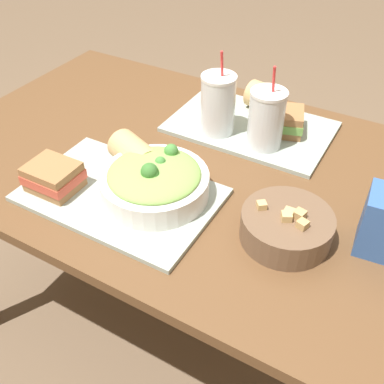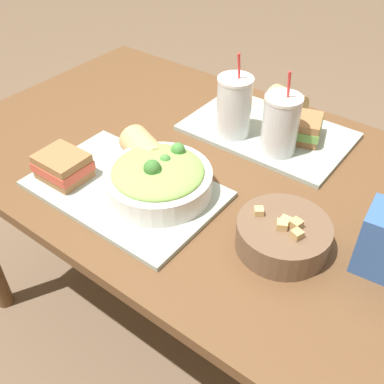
{
  "view_description": "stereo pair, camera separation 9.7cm",
  "coord_description": "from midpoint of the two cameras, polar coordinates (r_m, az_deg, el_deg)",
  "views": [
    {
      "loc": [
        0.51,
        -0.82,
        1.42
      ],
      "look_at": [
        0.14,
        -0.18,
        0.79
      ],
      "focal_mm": 42.0,
      "sensor_mm": 36.0,
      "label": 1
    },
    {
      "loc": [
        0.59,
        -0.77,
        1.42
      ],
      "look_at": [
        0.14,
        -0.18,
        0.79
      ],
      "focal_mm": 42.0,
      "sensor_mm": 36.0,
      "label": 2
    }
  ],
  "objects": [
    {
      "name": "salad_bowl",
      "position": [
        1.03,
        -7.47,
        1.33
      ],
      "size": [
        0.25,
        0.25,
        0.1
      ],
      "color": "white",
      "rests_on": "tray_near"
    },
    {
      "name": "drink_cup_dark",
      "position": [
        1.23,
        1.01,
        10.78
      ],
      "size": [
        0.09,
        0.09,
        0.23
      ],
      "color": "silver",
      "rests_on": "tray_far"
    },
    {
      "name": "sandwich_near",
      "position": [
        1.11,
        -19.62,
        1.73
      ],
      "size": [
        0.12,
        0.1,
        0.06
      ],
      "rotation": [
        0.0,
        0.0,
        0.01
      ],
      "color": "olive",
      "rests_on": "tray_near"
    },
    {
      "name": "baguette_near",
      "position": [
        1.12,
        -9.77,
        4.64
      ],
      "size": [
        0.14,
        0.12,
        0.08
      ],
      "rotation": [
        0.0,
        0.0,
        1.19
      ],
      "color": "tan",
      "rests_on": "tray_near"
    },
    {
      "name": "soup_bowl",
      "position": [
        0.95,
        9.06,
        -4.4
      ],
      "size": [
        0.19,
        0.19,
        0.08
      ],
      "color": "brown",
      "rests_on": "dining_table"
    },
    {
      "name": "tray_near",
      "position": [
        1.07,
        -11.61,
        -0.44
      ],
      "size": [
        0.45,
        0.29,
        0.01
      ],
      "color": "#99A89E",
      "rests_on": "dining_table"
    },
    {
      "name": "sandwich_far",
      "position": [
        1.27,
        9.34,
        8.86
      ],
      "size": [
        0.14,
        0.13,
        0.06
      ],
      "rotation": [
        0.0,
        0.0,
        0.32
      ],
      "color": "olive",
      "rests_on": "tray_far"
    },
    {
      "name": "baguette_far",
      "position": [
        1.36,
        7.33,
        11.7
      ],
      "size": [
        0.12,
        0.1,
        0.08
      ],
      "rotation": [
        0.0,
        0.0,
        1.37
      ],
      "color": "tan",
      "rests_on": "tray_far"
    },
    {
      "name": "ground_plane",
      "position": [
        1.71,
        -2.78,
        -15.71
      ],
      "size": [
        12.0,
        12.0,
        0.0
      ],
      "primitive_type": "plane",
      "color": "brown"
    },
    {
      "name": "tray_far",
      "position": [
        1.3,
        5.3,
        8.18
      ],
      "size": [
        0.45,
        0.29,
        0.01
      ],
      "color": "#99A89E",
      "rests_on": "dining_table"
    },
    {
      "name": "dining_table",
      "position": [
        1.25,
        -3.68,
        0.81
      ],
      "size": [
        1.32,
        0.86,
        0.73
      ],
      "color": "brown",
      "rests_on": "ground_plane"
    },
    {
      "name": "drink_cup_red",
      "position": [
        1.18,
        7.05,
        8.89
      ],
      "size": [
        0.09,
        0.09,
        0.23
      ],
      "color": "silver",
      "rests_on": "tray_far"
    }
  ]
}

